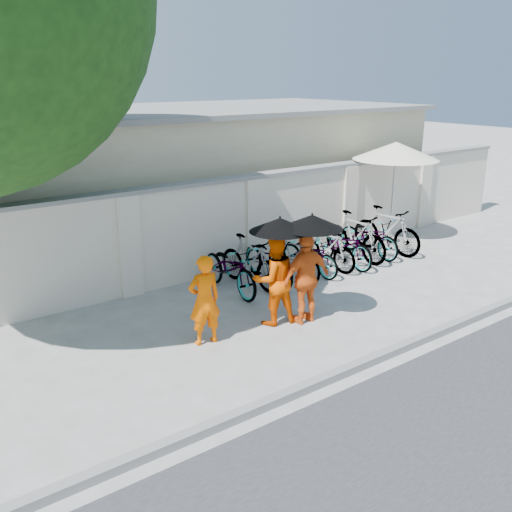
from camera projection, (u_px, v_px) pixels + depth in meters
ground at (267, 336)px, 9.53m from camera, size 80.00×80.00×0.00m
kerb at (340, 373)px, 8.22m from camera, size 40.00×0.16×0.12m
compound_wall at (213, 229)px, 12.24m from camera, size 20.00×0.30×2.00m
building_behind at (168, 173)px, 15.53m from camera, size 14.00×6.00×3.20m
monk_left at (204, 300)px, 9.06m from camera, size 0.58×0.42×1.49m
monk_center at (274, 279)px, 9.80m from camera, size 0.89×0.76×1.62m
parasol_center at (280, 225)px, 9.47m from camera, size 1.04×1.04×0.99m
monk_right at (306, 278)px, 9.84m from camera, size 0.97×0.42×1.63m
parasol_right at (312, 222)px, 9.48m from camera, size 1.05×1.05×1.03m
patio_umbrella at (396, 152)px, 14.28m from camera, size 2.68×2.68×2.57m
bike_0 at (230, 268)px, 11.34m from camera, size 0.76×1.93×1.00m
bike_1 at (250, 262)px, 11.63m from camera, size 0.68×1.80×1.06m
bike_2 at (269, 259)px, 11.94m from camera, size 0.85×1.91×0.97m
bike_3 at (293, 257)px, 12.08m from camera, size 0.54×1.62×0.96m
bike_4 at (310, 255)px, 12.41m from camera, size 0.69×1.68×0.86m
bike_5 at (327, 248)px, 12.68m from camera, size 0.64×1.64×0.96m
bike_6 at (344, 245)px, 12.95m from camera, size 0.67×1.83×0.96m
bike_7 at (355, 236)px, 13.31m from camera, size 0.58×1.89×1.13m
bike_8 at (369, 236)px, 13.64m from camera, size 0.66×1.81×0.94m
bike_9 at (387, 230)px, 13.83m from camera, size 0.78×1.94×1.14m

